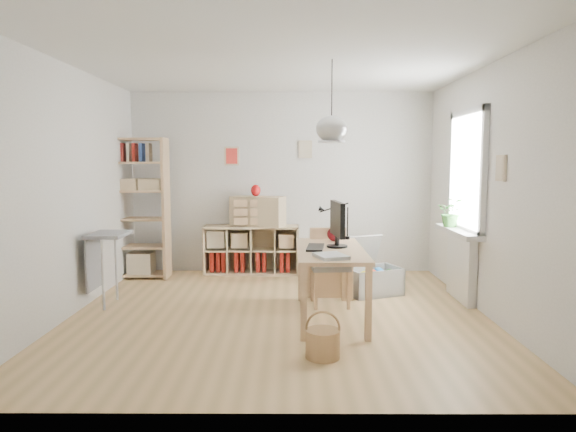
{
  "coord_description": "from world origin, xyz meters",
  "views": [
    {
      "loc": [
        0.12,
        -5.49,
        1.66
      ],
      "look_at": [
        0.1,
        0.3,
        1.05
      ],
      "focal_mm": 32.0,
      "sensor_mm": 36.0,
      "label": 1
    }
  ],
  "objects_px": {
    "storage_chest": "(371,275)",
    "chair": "(329,261)",
    "monitor": "(337,222)",
    "cube_shelf": "(250,253)",
    "drawer_chest": "(258,211)",
    "desk": "(330,257)",
    "tall_bookshelf": "(139,202)"
  },
  "relations": [
    {
      "from": "chair",
      "to": "storage_chest",
      "type": "relative_size",
      "value": 0.94
    },
    {
      "from": "storage_chest",
      "to": "chair",
      "type": "bearing_deg",
      "value": -160.45
    },
    {
      "from": "chair",
      "to": "desk",
      "type": "bearing_deg",
      "value": -97.29
    },
    {
      "from": "monitor",
      "to": "drawer_chest",
      "type": "bearing_deg",
      "value": 109.06
    },
    {
      "from": "cube_shelf",
      "to": "monitor",
      "type": "distance_m",
      "value": 2.51
    },
    {
      "from": "cube_shelf",
      "to": "monitor",
      "type": "relative_size",
      "value": 2.48
    },
    {
      "from": "cube_shelf",
      "to": "storage_chest",
      "type": "distance_m",
      "value": 2.0
    },
    {
      "from": "desk",
      "to": "tall_bookshelf",
      "type": "xyz_separation_m",
      "value": [
        -2.59,
        1.95,
        0.43
      ]
    },
    {
      "from": "desk",
      "to": "monitor",
      "type": "relative_size",
      "value": 2.65
    },
    {
      "from": "desk",
      "to": "storage_chest",
      "type": "xyz_separation_m",
      "value": [
        0.6,
        1.07,
        -0.43
      ]
    },
    {
      "from": "desk",
      "to": "drawer_chest",
      "type": "height_order",
      "value": "drawer_chest"
    },
    {
      "from": "storage_chest",
      "to": "desk",
      "type": "bearing_deg",
      "value": -141.62
    },
    {
      "from": "chair",
      "to": "storage_chest",
      "type": "distance_m",
      "value": 0.81
    },
    {
      "from": "cube_shelf",
      "to": "monitor",
      "type": "height_order",
      "value": "monitor"
    },
    {
      "from": "desk",
      "to": "drawer_chest",
      "type": "relative_size",
      "value": 1.96
    },
    {
      "from": "cube_shelf",
      "to": "tall_bookshelf",
      "type": "bearing_deg",
      "value": -169.81
    },
    {
      "from": "tall_bookshelf",
      "to": "storage_chest",
      "type": "bearing_deg",
      "value": -15.52
    },
    {
      "from": "tall_bookshelf",
      "to": "monitor",
      "type": "xyz_separation_m",
      "value": [
        2.67,
        -1.85,
        -0.06
      ]
    },
    {
      "from": "chair",
      "to": "tall_bookshelf",
      "type": "bearing_deg",
      "value": 148.18
    },
    {
      "from": "cube_shelf",
      "to": "drawer_chest",
      "type": "bearing_deg",
      "value": -18.8
    },
    {
      "from": "desk",
      "to": "storage_chest",
      "type": "relative_size",
      "value": 1.59
    },
    {
      "from": "cube_shelf",
      "to": "tall_bookshelf",
      "type": "relative_size",
      "value": 0.7
    },
    {
      "from": "tall_bookshelf",
      "to": "drawer_chest",
      "type": "height_order",
      "value": "tall_bookshelf"
    },
    {
      "from": "cube_shelf",
      "to": "chair",
      "type": "distance_m",
      "value": 1.99
    },
    {
      "from": "monitor",
      "to": "drawer_chest",
      "type": "relative_size",
      "value": 0.74
    },
    {
      "from": "cube_shelf",
      "to": "chair",
      "type": "relative_size",
      "value": 1.58
    },
    {
      "from": "cube_shelf",
      "to": "tall_bookshelf",
      "type": "xyz_separation_m",
      "value": [
        -1.56,
        -0.28,
        0.79
      ]
    },
    {
      "from": "monitor",
      "to": "drawer_chest",
      "type": "height_order",
      "value": "monitor"
    },
    {
      "from": "chair",
      "to": "monitor",
      "type": "relative_size",
      "value": 1.57
    },
    {
      "from": "storage_chest",
      "to": "monitor",
      "type": "relative_size",
      "value": 1.67
    },
    {
      "from": "storage_chest",
      "to": "drawer_chest",
      "type": "relative_size",
      "value": 1.23
    },
    {
      "from": "cube_shelf",
      "to": "chair",
      "type": "bearing_deg",
      "value": -57.73
    }
  ]
}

